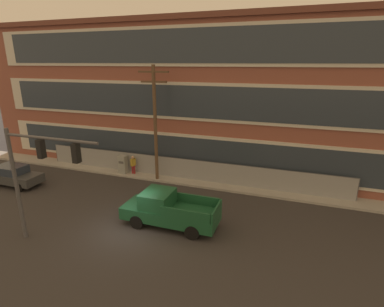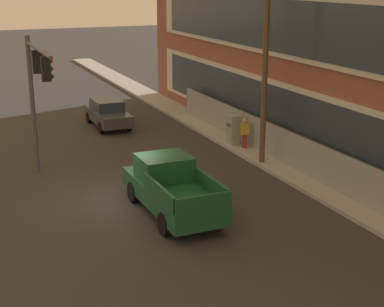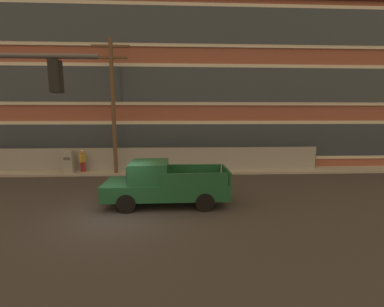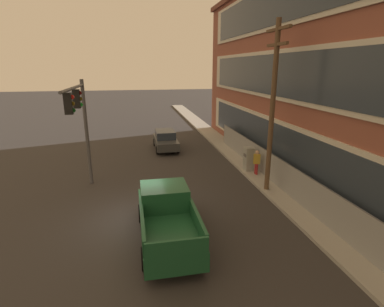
{
  "view_description": "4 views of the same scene",
  "coord_description": "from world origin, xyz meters",
  "px_view_note": "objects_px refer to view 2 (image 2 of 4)",
  "views": [
    {
      "loc": [
        8.29,
        -12.9,
        9.07
      ],
      "look_at": [
        1.78,
        5.39,
        3.1
      ],
      "focal_mm": 28.0,
      "sensor_mm": 36.0,
      "label": 1
    },
    {
      "loc": [
        20.66,
        -6.18,
        8.37
      ],
      "look_at": [
        1.88,
        1.98,
        2.18
      ],
      "focal_mm": 55.0,
      "sensor_mm": 36.0,
      "label": 2
    },
    {
      "loc": [
        2.58,
        -10.22,
        4.09
      ],
      "look_at": [
        3.28,
        4.52,
        1.84
      ],
      "focal_mm": 24.0,
      "sensor_mm": 36.0,
      "label": 3
    },
    {
      "loc": [
        12.49,
        0.11,
        6.64
      ],
      "look_at": [
        -0.72,
        2.68,
        2.73
      ],
      "focal_mm": 28.0,
      "sensor_mm": 36.0,
      "label": 4
    }
  ],
  "objects_px": {
    "sedan_dark_grey": "(108,113)",
    "pedestrian_near_cabinet": "(245,132)",
    "traffic_signal_mast": "(36,83)",
    "pickup_truck_dark_green": "(171,188)",
    "electrical_cabinet": "(233,131)",
    "utility_pole_near_corner": "(265,59)"
  },
  "relations": [
    {
      "from": "pickup_truck_dark_green",
      "to": "pedestrian_near_cabinet",
      "type": "bearing_deg",
      "value": 133.48
    },
    {
      "from": "sedan_dark_grey",
      "to": "utility_pole_near_corner",
      "type": "height_order",
      "value": "utility_pole_near_corner"
    },
    {
      "from": "utility_pole_near_corner",
      "to": "electrical_cabinet",
      "type": "bearing_deg",
      "value": 176.83
    },
    {
      "from": "traffic_signal_mast",
      "to": "pickup_truck_dark_green",
      "type": "relative_size",
      "value": 1.07
    },
    {
      "from": "electrical_cabinet",
      "to": "pedestrian_near_cabinet",
      "type": "distance_m",
      "value": 0.88
    },
    {
      "from": "pedestrian_near_cabinet",
      "to": "traffic_signal_mast",
      "type": "bearing_deg",
      "value": -86.0
    },
    {
      "from": "sedan_dark_grey",
      "to": "pedestrian_near_cabinet",
      "type": "distance_m",
      "value": 9.0
    },
    {
      "from": "traffic_signal_mast",
      "to": "pedestrian_near_cabinet",
      "type": "distance_m",
      "value": 10.56
    },
    {
      "from": "pickup_truck_dark_green",
      "to": "sedan_dark_grey",
      "type": "xyz_separation_m",
      "value": [
        -13.52,
        1.41,
        -0.15
      ]
    },
    {
      "from": "traffic_signal_mast",
      "to": "sedan_dark_grey",
      "type": "relative_size",
      "value": 1.39
    },
    {
      "from": "sedan_dark_grey",
      "to": "pedestrian_near_cabinet",
      "type": "height_order",
      "value": "pedestrian_near_cabinet"
    },
    {
      "from": "traffic_signal_mast",
      "to": "pedestrian_near_cabinet",
      "type": "xyz_separation_m",
      "value": [
        -0.7,
        10.01,
        -3.28
      ]
    },
    {
      "from": "sedan_dark_grey",
      "to": "utility_pole_near_corner",
      "type": "xyz_separation_m",
      "value": [
        9.91,
        4.51,
        4.1
      ]
    },
    {
      "from": "sedan_dark_grey",
      "to": "electrical_cabinet",
      "type": "bearing_deg",
      "value": 34.9
    },
    {
      "from": "sedan_dark_grey",
      "to": "pedestrian_near_cabinet",
      "type": "bearing_deg",
      "value": 32.77
    },
    {
      "from": "sedan_dark_grey",
      "to": "electrical_cabinet",
      "type": "height_order",
      "value": "electrical_cabinet"
    },
    {
      "from": "electrical_cabinet",
      "to": "pedestrian_near_cabinet",
      "type": "bearing_deg",
      "value": 12.13
    },
    {
      "from": "electrical_cabinet",
      "to": "utility_pole_near_corner",
      "type": "bearing_deg",
      "value": -3.17
    },
    {
      "from": "sedan_dark_grey",
      "to": "pedestrian_near_cabinet",
      "type": "xyz_separation_m",
      "value": [
        7.57,
        4.87,
        0.18
      ]
    },
    {
      "from": "traffic_signal_mast",
      "to": "sedan_dark_grey",
      "type": "xyz_separation_m",
      "value": [
        -8.27,
        5.14,
        -3.45
      ]
    },
    {
      "from": "sedan_dark_grey",
      "to": "utility_pole_near_corner",
      "type": "distance_m",
      "value": 11.64
    },
    {
      "from": "traffic_signal_mast",
      "to": "pickup_truck_dark_green",
      "type": "height_order",
      "value": "traffic_signal_mast"
    }
  ]
}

